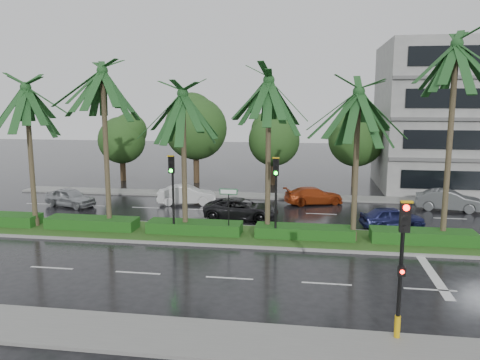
# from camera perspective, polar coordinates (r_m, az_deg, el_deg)

# --- Properties ---
(ground) EXTENTS (120.00, 120.00, 0.00)m
(ground) POSITION_cam_1_polar(r_m,az_deg,el_deg) (24.60, 0.74, -7.66)
(ground) COLOR black
(ground) RESTS_ON ground
(near_sidewalk) EXTENTS (40.00, 2.40, 0.12)m
(near_sidewalk) POSITION_cam_1_polar(r_m,az_deg,el_deg) (15.29, -4.89, -18.70)
(near_sidewalk) COLOR slate
(near_sidewalk) RESTS_ON ground
(far_sidewalk) EXTENTS (40.00, 2.00, 0.12)m
(far_sidewalk) POSITION_cam_1_polar(r_m,az_deg,el_deg) (36.15, 3.38, -1.97)
(far_sidewalk) COLOR slate
(far_sidewalk) RESTS_ON ground
(median) EXTENTS (36.00, 4.00, 0.15)m
(median) POSITION_cam_1_polar(r_m,az_deg,el_deg) (25.53, 1.05, -6.83)
(median) COLOR gray
(median) RESTS_ON ground
(hedge) EXTENTS (35.20, 1.40, 0.60)m
(hedge) POSITION_cam_1_polar(r_m,az_deg,el_deg) (25.43, 1.05, -6.03)
(hedge) COLOR #1C4413
(hedge) RESTS_ON median
(lane_markings) EXTENTS (34.00, 13.06, 0.01)m
(lane_markings) POSITION_cam_1_polar(r_m,az_deg,el_deg) (23.98, 7.87, -8.20)
(lane_markings) COLOR silver
(lane_markings) RESTS_ON ground
(palm_row) EXTENTS (26.30, 4.20, 10.66)m
(palm_row) POSITION_cam_1_polar(r_m,az_deg,el_deg) (24.70, -1.80, 10.76)
(palm_row) COLOR #423926
(palm_row) RESTS_ON median
(signal_near) EXTENTS (0.34, 0.45, 4.36)m
(signal_near) POSITION_cam_1_polar(r_m,az_deg,el_deg) (14.94, 19.10, -9.67)
(signal_near) COLOR black
(signal_near) RESTS_ON near_sidewalk
(signal_median_left) EXTENTS (0.34, 0.42, 4.36)m
(signal_median_left) POSITION_cam_1_polar(r_m,az_deg,el_deg) (25.03, -8.26, -0.39)
(signal_median_left) COLOR black
(signal_median_left) RESTS_ON median
(signal_median_right) EXTENTS (0.34, 0.42, 4.36)m
(signal_median_right) POSITION_cam_1_polar(r_m,az_deg,el_deg) (24.02, 4.40, -0.74)
(signal_median_right) COLOR black
(signal_median_right) RESTS_ON median
(street_sign) EXTENTS (0.95, 0.09, 2.60)m
(street_sign) POSITION_cam_1_polar(r_m,az_deg,el_deg) (24.68, -1.40, -2.51)
(street_sign) COLOR black
(street_sign) RESTS_ON median
(bg_trees) EXTENTS (32.52, 5.59, 8.07)m
(bg_trees) POSITION_cam_1_polar(r_m,az_deg,el_deg) (41.09, 3.95, 5.75)
(bg_trees) COLOR #372C19
(bg_trees) RESTS_ON ground
(car_silver) EXTENTS (2.61, 4.08, 1.29)m
(car_silver) POSITION_cam_1_polar(r_m,az_deg,el_deg) (34.83, -19.98, -1.99)
(car_silver) COLOR #9CA0A3
(car_silver) RESTS_ON ground
(car_white) EXTENTS (2.24, 4.33, 1.36)m
(car_white) POSITION_cam_1_polar(r_m,az_deg,el_deg) (33.68, -6.52, -1.80)
(car_white) COLOR silver
(car_white) RESTS_ON ground
(car_darkgrey) EXTENTS (2.27, 4.70, 1.29)m
(car_darkgrey) POSITION_cam_1_polar(r_m,az_deg,el_deg) (29.28, 0.14, -3.53)
(car_darkgrey) COLOR black
(car_darkgrey) RESTS_ON ground
(car_red) EXTENTS (3.03, 4.53, 1.22)m
(car_red) POSITION_cam_1_polar(r_m,az_deg,el_deg) (33.91, 8.97, -1.89)
(car_red) COLOR #A13611
(car_red) RESTS_ON ground
(car_blue) EXTENTS (2.29, 3.90, 1.25)m
(car_blue) POSITION_cam_1_polar(r_m,az_deg,el_deg) (28.62, 18.07, -4.37)
(car_blue) COLOR navy
(car_blue) RESTS_ON ground
(car_grey) EXTENTS (2.26, 4.43, 1.39)m
(car_grey) POSITION_cam_1_polar(r_m,az_deg,el_deg) (34.53, 24.09, -2.27)
(car_grey) COLOR slate
(car_grey) RESTS_ON ground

